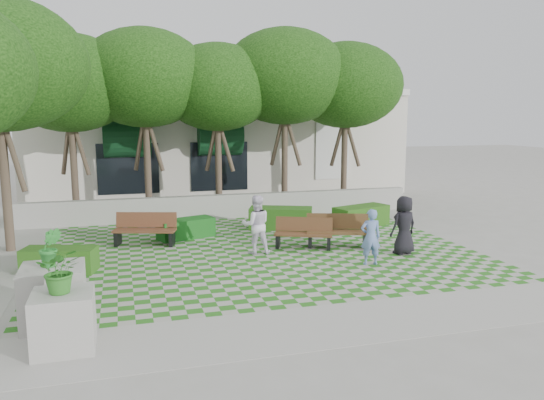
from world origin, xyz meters
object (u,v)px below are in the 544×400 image
object	(u,v)px
bench_mid	(304,234)
hedge_midright	(281,218)
hedge_east	(361,216)
hedge_west	(60,260)
bench_east	(338,231)
person_dark	(404,225)
hedge_midleft	(186,229)
person_blue	(371,237)
planter_back	(53,292)
person_white	(256,225)
planter_front	(63,308)
bench_west	(145,230)

from	to	relation	value
bench_mid	hedge_midright	size ratio (longest dim) A/B	0.84
hedge_east	hedge_midright	bearing A→B (deg)	173.18
hedge_midright	hedge_west	distance (m)	7.63
bench_east	hedge_midright	xyz separation A→B (m)	(-0.91, 2.87, -0.10)
hedge_west	person_dark	size ratio (longest dim) A/B	1.07
hedge_midleft	person_blue	distance (m)	6.18
bench_east	planter_back	size ratio (longest dim) A/B	1.05
hedge_east	person_white	size ratio (longest dim) A/B	1.22
planter_front	person_white	size ratio (longest dim) A/B	1.05
bench_west	person_blue	size ratio (longest dim) A/B	1.31
hedge_east	bench_east	bearing A→B (deg)	-128.00
person_white	hedge_west	bearing A→B (deg)	10.47
person_blue	hedge_east	bearing A→B (deg)	-104.73
bench_east	hedge_west	bearing A→B (deg)	-157.22
bench_west	person_blue	world-z (taller)	person_blue
bench_east	hedge_midright	world-z (taller)	bench_east
bench_west	hedge_east	size ratio (longest dim) A/B	0.95
hedge_east	planter_front	size ratio (longest dim) A/B	1.16
person_white	bench_mid	bearing A→B (deg)	-164.44
planter_back	hedge_midright	bearing A→B (deg)	46.51
hedge_midleft	person_dark	size ratio (longest dim) A/B	1.07
hedge_midleft	hedge_east	bearing A→B (deg)	1.42
hedge_west	person_blue	size ratio (longest dim) A/B	1.19
hedge_midleft	planter_back	xyz separation A→B (m)	(-3.25, -6.44, 0.31)
bench_mid	bench_west	world-z (taller)	bench_west
hedge_midright	person_dark	world-z (taller)	person_dark
hedge_midleft	person_dark	bearing A→B (deg)	-32.79
hedge_midright	person_white	size ratio (longest dim) A/B	1.27
bench_mid	planter_back	distance (m)	7.72
planter_front	person_blue	world-z (taller)	planter_front
planter_back	hedge_east	bearing A→B (deg)	34.86
planter_front	planter_back	xyz separation A→B (m)	(-0.29, 1.20, -0.09)
bench_east	hedge_west	xyz separation A→B (m)	(-7.75, -0.50, -0.16)
hedge_west	planter_front	size ratio (longest dim) A/B	1.01
planter_back	person_blue	bearing A→B (deg)	15.04
planter_front	person_white	xyz separation A→B (m)	(4.66, 5.16, 0.12)
person_white	hedge_east	bearing A→B (deg)	-143.68
bench_east	bench_west	bearing A→B (deg)	-179.06
bench_mid	hedge_midleft	distance (m)	3.91
bench_west	person_blue	xyz separation A→B (m)	(5.60, -3.85, 0.28)
hedge_west	planter_front	xyz separation A→B (m)	(0.54, -4.76, 0.41)
hedge_midleft	hedge_midright	bearing A→B (deg)	8.51
bench_west	hedge_east	bearing A→B (deg)	22.13
person_blue	person_dark	bearing A→B (deg)	-144.32
person_dark	person_white	bearing A→B (deg)	-28.51
bench_west	planter_back	bearing A→B (deg)	-91.66
hedge_west	planter_front	bearing A→B (deg)	-83.49
planter_front	person_blue	distance (m)	7.95
bench_mid	planter_front	size ratio (longest dim) A/B	1.01
hedge_midright	planter_front	bearing A→B (deg)	-127.75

